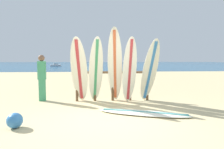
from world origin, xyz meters
name	(u,v)px	position (x,y,z in m)	size (l,w,h in m)	color
ground_plane	(110,121)	(0.00, 0.00, 0.00)	(120.00, 120.00, 0.00)	#CCB784
ocean_water	(99,64)	(0.00, 58.00, 0.00)	(120.00, 80.00, 0.01)	navy
surfboard_rack	(113,81)	(0.24, 2.28, 0.69)	(2.61, 0.09, 1.16)	brown
surfboard_leaning_far_left	(79,71)	(-0.90, 1.95, 1.09)	(0.63, 1.03, 2.17)	white
surfboard_leaning_left	(96,70)	(-0.35, 1.98, 1.10)	(0.60, 0.89, 2.19)	white
surfboard_leaning_center_left	(115,66)	(0.29, 2.01, 1.25)	(0.60, 0.92, 2.50)	white
surfboard_leaning_center	(130,70)	(0.77, 1.86, 1.10)	(0.54, 0.60, 2.20)	white
surfboard_leaning_center_right	(150,71)	(1.45, 1.86, 1.06)	(0.68, 1.06, 2.13)	silver
surfboard_lying_on_sand	(144,113)	(0.94, 0.52, 0.04)	(2.49, 1.33, 0.08)	silver
beachgoer_standing	(42,76)	(-2.24, 2.42, 0.89)	(0.26, 0.22, 1.62)	#3F9966
small_boat_offshore	(56,65)	(-9.11, 35.77, 0.26)	(2.34, 1.34, 0.71)	silver
beach_ball	(15,121)	(-2.05, -0.29, 0.16)	(0.33, 0.33, 0.33)	#3372B2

